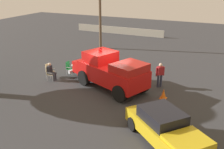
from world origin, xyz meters
TOP-DOWN VIEW (x-y plane):
  - ground_plane at (0.00, 0.00)m, footprint 60.00×60.00m
  - vintage_fire_truck at (0.08, 0.04)m, footprint 6.33×4.32m
  - classic_hot_rod at (4.97, -4.54)m, footprint 4.51×4.25m
  - lawn_chair_near_truck at (-4.41, -0.54)m, footprint 0.55×0.57m
  - lawn_chair_by_car at (-3.77, 1.02)m, footprint 0.51×0.52m
  - lawn_chair_spare at (-4.81, -0.05)m, footprint 0.59×0.60m
  - spectator_seated at (-4.28, -0.52)m, footprint 0.57×0.44m
  - spectator_standing at (3.11, 1.52)m, footprint 0.53×0.52m
  - utility_pole at (-5.12, 8.92)m, footprint 1.25×1.33m
  - traffic_cone at (3.80, -0.16)m, footprint 0.40×0.40m
  - background_fence at (-6.25, 16.34)m, footprint 12.01×0.12m

SIDE VIEW (x-z plane):
  - ground_plane at x=0.00m, z-range 0.00..0.00m
  - traffic_cone at x=3.80m, z-range -0.01..0.63m
  - background_fence at x=-6.25m, z-range 0.00..0.90m
  - lawn_chair_near_truck at x=-4.41m, z-range 0.08..1.10m
  - lawn_chair_by_car at x=-3.77m, z-range 0.08..1.10m
  - lawn_chair_spare at x=-4.81m, z-range 0.08..1.10m
  - spectator_seated at x=-4.28m, z-range 0.05..1.34m
  - classic_hot_rod at x=4.97m, z-range 0.02..1.48m
  - spectator_standing at x=3.11m, z-range 0.13..1.80m
  - vintage_fire_truck at x=0.08m, z-range -0.10..2.49m
  - utility_pole at x=-5.12m, z-range 0.14..7.58m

